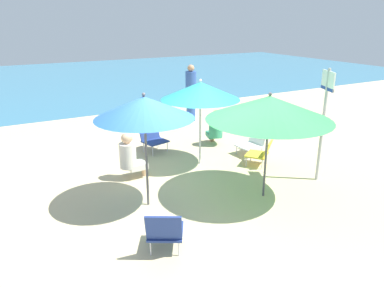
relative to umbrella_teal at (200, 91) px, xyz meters
The scene contains 13 objects.
ground_plane 2.27m from the umbrella_teal, 129.13° to the right, with size 40.00×40.00×0.00m, color #CCB789.
sea_water 13.46m from the umbrella_teal, 94.31° to the left, with size 40.00×16.00×0.01m, color teal.
umbrella_teal is the anchor object (origin of this frame).
umbrella_blue 2.10m from the umbrella_teal, 145.07° to the right, with size 1.61×1.61×1.95m.
umbrella_green 1.91m from the umbrella_teal, 83.12° to the right, with size 2.14×2.14×1.89m.
beach_chair_a 1.87m from the umbrella_teal, 115.64° to the left, with size 0.65×0.65×0.66m.
beach_chair_b 3.52m from the umbrella_teal, 128.34° to the right, with size 0.72×0.77×0.68m.
beach_chair_c 1.86m from the umbrella_teal, 34.12° to the right, with size 0.69×0.69×0.59m.
beach_chair_d 1.93m from the umbrella_teal, ahead, with size 0.65×0.55×0.59m.
person_a 3.66m from the umbrella_teal, 64.44° to the left, with size 0.33×0.33×1.73m.
person_b 1.78m from the umbrella_teal, 43.30° to the left, with size 0.44×0.57×0.91m.
person_c 1.96m from the umbrella_teal, behind, with size 0.56×0.35×0.97m.
warning_sign 2.46m from the umbrella_teal, 48.98° to the right, with size 0.22×0.46×2.19m.
Camera 1 is at (-2.78, -5.27, 3.05)m, focal length 34.34 mm.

